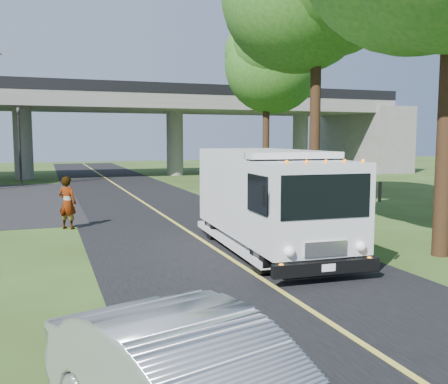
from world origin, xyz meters
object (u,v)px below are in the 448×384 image
traffic_signal (19,138)px  tree_right_far (271,56)px  pedestrian (67,203)px  step_van (270,197)px

traffic_signal → tree_right_far: size_ratio=0.47×
pedestrian → step_van: bearing=170.0°
tree_right_far → pedestrian: tree_right_far is taller
traffic_signal → step_van: (7.33, -23.04, -1.66)m
pedestrian → tree_right_far: bearing=-101.5°
step_van → traffic_signal: bearing=110.5°
tree_right_far → pedestrian: size_ratio=5.93×
tree_right_far → step_van: (-7.88, -16.87, -6.76)m
tree_right_far → step_van: 19.81m
traffic_signal → pedestrian: bearing=-82.8°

